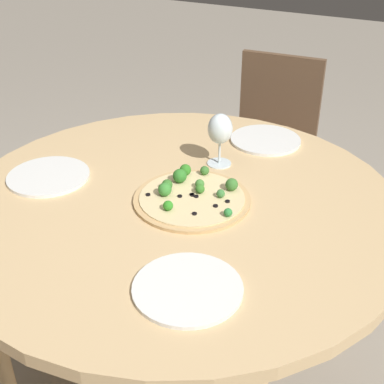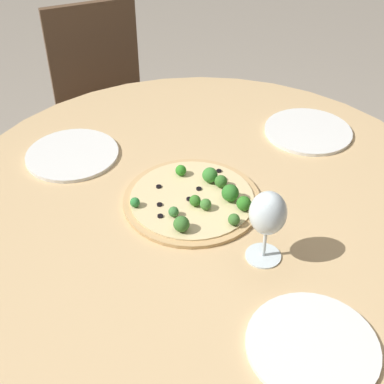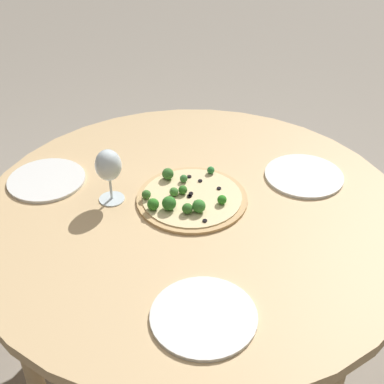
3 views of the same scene
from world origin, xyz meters
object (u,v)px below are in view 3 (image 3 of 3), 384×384
(wine_glass, at_px, (108,167))
(plate_side, at_px, (47,180))
(plate_near, at_px, (204,316))
(plate_far, at_px, (304,176))
(pizza, at_px, (189,198))

(wine_glass, xyz_separation_m, plate_side, (0.24, -0.08, -0.12))
(plate_near, bearing_deg, plate_far, -113.61)
(wine_glass, bearing_deg, plate_far, -162.57)
(plate_far, relative_size, plate_side, 1.03)
(pizza, height_order, plate_side, pizza)
(wine_glass, distance_m, plate_far, 0.64)
(pizza, height_order, wine_glass, wine_glass)
(plate_near, distance_m, plate_side, 0.77)
(plate_near, bearing_deg, pizza, -79.63)
(wine_glass, xyz_separation_m, plate_far, (-0.60, -0.19, -0.12))
(plate_side, bearing_deg, pizza, 172.96)
(pizza, relative_size, wine_glass, 1.95)
(pizza, height_order, plate_far, pizza)
(pizza, bearing_deg, plate_side, -7.04)
(wine_glass, height_order, plate_near, wine_glass)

